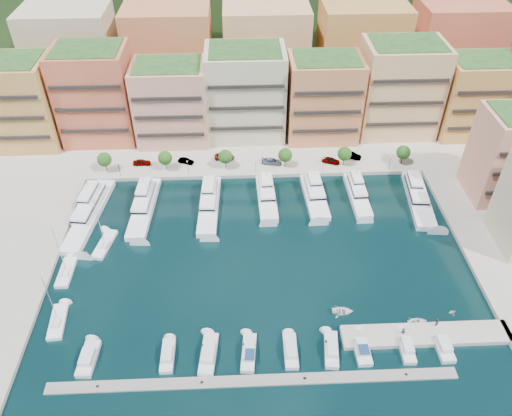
# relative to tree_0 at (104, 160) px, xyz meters

# --- Properties ---
(ground) EXTENTS (400.00, 400.00, 0.00)m
(ground) POSITION_rel_tree_0_xyz_m (40.00, -33.50, -4.74)
(ground) COLOR black
(ground) RESTS_ON ground
(north_quay) EXTENTS (220.00, 64.00, 2.00)m
(north_quay) POSITION_rel_tree_0_xyz_m (40.00, 28.50, -4.74)
(north_quay) COLOR #9E998E
(north_quay) RESTS_ON ground
(hillside) EXTENTS (240.00, 40.00, 58.00)m
(hillside) POSITION_rel_tree_0_xyz_m (40.00, 76.50, -4.74)
(hillside) COLOR #183515
(hillside) RESTS_ON ground
(south_pontoon) EXTENTS (72.00, 2.20, 0.35)m
(south_pontoon) POSITION_rel_tree_0_xyz_m (37.00, -63.50, -4.74)
(south_pontoon) COLOR gray
(south_pontoon) RESTS_ON ground
(finger_pier) EXTENTS (32.00, 5.00, 2.00)m
(finger_pier) POSITION_rel_tree_0_xyz_m (70.00, -55.50, -4.74)
(finger_pier) COLOR #9E998E
(finger_pier) RESTS_ON ground
(apartment_0) EXTENTS (22.00, 16.50, 24.80)m
(apartment_0) POSITION_rel_tree_0_xyz_m (-26.00, 16.49, 8.57)
(apartment_0) COLOR #BF8046
(apartment_0) RESTS_ON north_quay
(apartment_1) EXTENTS (20.00, 16.50, 26.80)m
(apartment_1) POSITION_rel_tree_0_xyz_m (-4.00, 18.49, 9.57)
(apartment_1) COLOR #D56947
(apartment_1) RESTS_ON north_quay
(apartment_2) EXTENTS (20.00, 15.50, 22.80)m
(apartment_2) POSITION_rel_tree_0_xyz_m (17.00, 16.49, 7.57)
(apartment_2) COLOR tan
(apartment_2) RESTS_ON north_quay
(apartment_3) EXTENTS (22.00, 16.50, 25.80)m
(apartment_3) POSITION_rel_tree_0_xyz_m (38.00, 18.49, 9.07)
(apartment_3) COLOR beige
(apartment_3) RESTS_ON north_quay
(apartment_4) EXTENTS (20.00, 15.50, 23.80)m
(apartment_4) POSITION_rel_tree_0_xyz_m (60.00, 16.49, 8.07)
(apartment_4) COLOR #CF724D
(apartment_4) RESTS_ON north_quay
(apartment_5) EXTENTS (22.00, 16.50, 26.80)m
(apartment_5) POSITION_rel_tree_0_xyz_m (82.00, 18.49, 9.57)
(apartment_5) COLOR #E4AB79
(apartment_5) RESTS_ON north_quay
(apartment_6) EXTENTS (20.00, 15.50, 22.80)m
(apartment_6) POSITION_rel_tree_0_xyz_m (104.00, 16.49, 7.57)
(apartment_6) COLOR #BF8046
(apartment_6) RESTS_ON north_quay
(backblock_0) EXTENTS (26.00, 18.00, 30.00)m
(backblock_0) POSITION_rel_tree_0_xyz_m (-15.00, 40.50, 11.26)
(backblock_0) COLOR beige
(backblock_0) RESTS_ON north_quay
(backblock_1) EXTENTS (26.00, 18.00, 30.00)m
(backblock_1) POSITION_rel_tree_0_xyz_m (15.00, 40.50, 11.26)
(backblock_1) COLOR #CF724D
(backblock_1) RESTS_ON north_quay
(backblock_2) EXTENTS (26.00, 18.00, 30.00)m
(backblock_2) POSITION_rel_tree_0_xyz_m (45.00, 40.50, 11.26)
(backblock_2) COLOR #E4AB79
(backblock_2) RESTS_ON north_quay
(backblock_3) EXTENTS (26.00, 18.00, 30.00)m
(backblock_3) POSITION_rel_tree_0_xyz_m (75.00, 40.50, 11.26)
(backblock_3) COLOR #BF8046
(backblock_3) RESTS_ON north_quay
(backblock_4) EXTENTS (26.00, 18.00, 30.00)m
(backblock_4) POSITION_rel_tree_0_xyz_m (105.00, 40.50, 11.26)
(backblock_4) COLOR #D56947
(backblock_4) RESTS_ON north_quay
(tree_0) EXTENTS (3.80, 3.80, 5.65)m
(tree_0) POSITION_rel_tree_0_xyz_m (0.00, 0.00, 0.00)
(tree_0) COLOR #473323
(tree_0) RESTS_ON north_quay
(tree_1) EXTENTS (3.80, 3.80, 5.65)m
(tree_1) POSITION_rel_tree_0_xyz_m (16.00, 0.00, 0.00)
(tree_1) COLOR #473323
(tree_1) RESTS_ON north_quay
(tree_2) EXTENTS (3.80, 3.80, 5.65)m
(tree_2) POSITION_rel_tree_0_xyz_m (32.00, 0.00, 0.00)
(tree_2) COLOR #473323
(tree_2) RESTS_ON north_quay
(tree_3) EXTENTS (3.80, 3.80, 5.65)m
(tree_3) POSITION_rel_tree_0_xyz_m (48.00, 0.00, 0.00)
(tree_3) COLOR #473323
(tree_3) RESTS_ON north_quay
(tree_4) EXTENTS (3.80, 3.80, 5.65)m
(tree_4) POSITION_rel_tree_0_xyz_m (64.00, 0.00, 0.00)
(tree_4) COLOR #473323
(tree_4) RESTS_ON north_quay
(tree_5) EXTENTS (3.80, 3.80, 5.65)m
(tree_5) POSITION_rel_tree_0_xyz_m (80.00, 0.00, 0.00)
(tree_5) COLOR #473323
(tree_5) RESTS_ON north_quay
(lamppost_0) EXTENTS (0.30, 0.30, 4.20)m
(lamppost_0) POSITION_rel_tree_0_xyz_m (4.00, -2.30, -0.92)
(lamppost_0) COLOR black
(lamppost_0) RESTS_ON north_quay
(lamppost_1) EXTENTS (0.30, 0.30, 4.20)m
(lamppost_1) POSITION_rel_tree_0_xyz_m (22.00, -2.30, -0.92)
(lamppost_1) COLOR black
(lamppost_1) RESTS_ON north_quay
(lamppost_2) EXTENTS (0.30, 0.30, 4.20)m
(lamppost_2) POSITION_rel_tree_0_xyz_m (40.00, -2.30, -0.92)
(lamppost_2) COLOR black
(lamppost_2) RESTS_ON north_quay
(lamppost_3) EXTENTS (0.30, 0.30, 4.20)m
(lamppost_3) POSITION_rel_tree_0_xyz_m (58.00, -2.30, -0.92)
(lamppost_3) COLOR black
(lamppost_3) RESTS_ON north_quay
(lamppost_4) EXTENTS (0.30, 0.30, 4.20)m
(lamppost_4) POSITION_rel_tree_0_xyz_m (76.00, -2.30, -0.92)
(lamppost_4) COLOR black
(lamppost_4) RESTS_ON north_quay
(yacht_0) EXTENTS (8.01, 27.21, 7.30)m
(yacht_0) POSITION_rel_tree_0_xyz_m (-1.00, -16.79, -3.53)
(yacht_0) COLOR white
(yacht_0) RESTS_ON ground
(yacht_1) EXTENTS (6.06, 23.03, 7.30)m
(yacht_1) POSITION_rel_tree_0_xyz_m (11.92, -15.00, -3.65)
(yacht_1) COLOR white
(yacht_1) RESTS_ON ground
(yacht_2) EXTENTS (5.43, 22.31, 7.30)m
(yacht_2) POSITION_rel_tree_0_xyz_m (27.94, -14.64, -3.53)
(yacht_2) COLOR white
(yacht_2) RESTS_ON ground
(yacht_3) EXTENTS (4.79, 17.65, 7.30)m
(yacht_3) POSITION_rel_tree_0_xyz_m (42.30, -12.54, -3.53)
(yacht_3) COLOR white
(yacht_3) RESTS_ON ground
(yacht_4) EXTENTS (5.68, 17.90, 7.30)m
(yacht_4) POSITION_rel_tree_0_xyz_m (54.44, -12.65, -3.65)
(yacht_4) COLOR white
(yacht_4) RESTS_ON ground
(yacht_5) EXTENTS (4.27, 17.41, 7.30)m
(yacht_5) POSITION_rel_tree_0_xyz_m (65.40, -12.45, -3.53)
(yacht_5) COLOR white
(yacht_5) RESTS_ON ground
(yacht_6) EXTENTS (7.16, 22.45, 7.30)m
(yacht_6) POSITION_rel_tree_0_xyz_m (80.36, -14.60, -3.53)
(yacht_6) COLOR white
(yacht_6) RESTS_ON ground
(cruiser_0) EXTENTS (3.33, 7.59, 2.55)m
(cruiser_0) POSITION_rel_tree_0_xyz_m (7.29, -58.08, -4.20)
(cruiser_0) COLOR silver
(cruiser_0) RESTS_ON ground
(cruiser_2) EXTENTS (2.40, 7.06, 2.55)m
(cruiser_2) POSITION_rel_tree_0_xyz_m (21.60, -58.08, -4.20)
(cruiser_2) COLOR silver
(cruiser_2) RESTS_ON ground
(cruiser_3) EXTENTS (3.64, 9.00, 2.55)m
(cruiser_3) POSITION_rel_tree_0_xyz_m (29.02, -58.10, -4.20)
(cruiser_3) COLOR silver
(cruiser_3) RESTS_ON ground
(cruiser_4) EXTENTS (3.23, 8.23, 2.66)m
(cruiser_4) POSITION_rel_tree_0_xyz_m (36.36, -58.11, -4.17)
(cruiser_4) COLOR silver
(cruiser_4) RESTS_ON ground
(cruiser_5) EXTENTS (2.55, 7.45, 2.55)m
(cruiser_5) POSITION_rel_tree_0_xyz_m (44.05, -58.08, -4.20)
(cruiser_5) COLOR silver
(cruiser_5) RESTS_ON ground
(cruiser_6) EXTENTS (3.35, 8.01, 2.55)m
(cruiser_6) POSITION_rel_tree_0_xyz_m (51.56, -58.08, -4.20)
(cruiser_6) COLOR silver
(cruiser_6) RESTS_ON ground
(cruiser_7) EXTENTS (2.81, 7.26, 2.66)m
(cruiser_7) POSITION_rel_tree_0_xyz_m (57.16, -58.10, -4.17)
(cruiser_7) COLOR silver
(cruiser_7) RESTS_ON ground
(cruiser_8) EXTENTS (2.59, 7.20, 2.55)m
(cruiser_8) POSITION_rel_tree_0_xyz_m (65.44, -58.08, -4.20)
(cruiser_8) COLOR silver
(cruiser_8) RESTS_ON ground
(cruiser_9) EXTENTS (2.72, 7.24, 2.55)m
(cruiser_9) POSITION_rel_tree_0_xyz_m (72.31, -58.08, -4.20)
(cruiser_9) COLOR silver
(cruiser_9) RESTS_ON ground
(sailboat_1) EXTENTS (2.85, 8.53, 13.20)m
(sailboat_1) POSITION_rel_tree_0_xyz_m (-2.06, -36.41, -4.43)
(sailboat_1) COLOR white
(sailboat_1) RESTS_ON ground
(sailboat_0) EXTENTS (3.49, 8.63, 13.20)m
(sailboat_0) POSITION_rel_tree_0_xyz_m (-0.46, -49.41, -4.43)
(sailboat_0) COLOR white
(sailboat_0) RESTS_ON ground
(sailboat_2) EXTENTS (4.59, 9.73, 13.20)m
(sailboat_2) POSITION_rel_tree_0_xyz_m (4.53, -28.07, -4.43)
(sailboat_2) COLOR white
(sailboat_2) RESTS_ON ground
(tender_2) EXTENTS (4.03, 3.05, 0.78)m
(tender_2) POSITION_rel_tree_0_xyz_m (69.30, -52.42, -4.35)
(tender_2) COLOR white
(tender_2) RESTS_ON ground
(tender_3) EXTENTS (1.84, 1.68, 0.83)m
(tender_3) POSITION_rel_tree_0_xyz_m (76.84, -50.35, -4.33)
(tender_3) COLOR beige
(tender_3) RESTS_ON ground
(tender_0) EXTENTS (4.50, 3.40, 0.88)m
(tender_0) POSITION_rel_tree_0_xyz_m (55.24, -49.23, -4.30)
(tender_0) COLOR white
(tender_0) RESTS_ON ground
(car_0) EXTENTS (4.70, 1.91, 1.60)m
(car_0) POSITION_rel_tree_0_xyz_m (9.07, 2.63, -2.94)
(car_0) COLOR gray
(car_0) RESTS_ON north_quay
(car_1) EXTENTS (4.53, 2.95, 1.41)m
(car_1) POSITION_rel_tree_0_xyz_m (21.05, 2.85, -3.04)
(car_1) COLOR gray
(car_1) RESTS_ON north_quay
(car_2) EXTENTS (5.74, 3.20, 1.52)m
(car_2) POSITION_rel_tree_0_xyz_m (31.61, 4.40, -2.98)
(car_2) COLOR gray
(car_2) RESTS_ON north_quay
(car_3) EXTENTS (5.65, 2.98, 1.56)m
(car_3) POSITION_rel_tree_0_xyz_m (44.53, 1.62, -2.96)
(car_3) COLOR gray
(car_3) RESTS_ON north_quay
(car_4) EXTENTS (5.21, 3.49, 1.65)m
(car_4) POSITION_rel_tree_0_xyz_m (60.80, 1.30, -2.92)
(car_4) COLOR gray
(car_4) RESTS_ON north_quay
(car_5) EXTENTS (5.28, 3.64, 1.65)m
(car_5) POSITION_rel_tree_0_xyz_m (67.06, 3.37, -2.92)
(car_5) COLOR gray
(car_5) RESTS_ON north_quay
(person_0) EXTENTS (0.78, 0.72, 1.79)m
(person_0) POSITION_rel_tree_0_xyz_m (65.36, -55.48, -2.85)
(person_0) COLOR #26344C
(person_0) RESTS_ON finger_pier
(person_1) EXTENTS (1.15, 1.03, 1.94)m
(person_1) POSITION_rel_tree_0_xyz_m (72.11, -53.91, -2.77)
(person_1) COLOR #432C28
(person_1) RESTS_ON finger_pier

